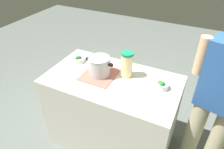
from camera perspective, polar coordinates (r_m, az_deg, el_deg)
ground_plane at (r=2.52m, az=0.00°, el=-17.08°), size 8.00×8.00×0.00m
counter_slab at (r=2.20m, az=0.00°, el=-10.22°), size 1.26×0.71×0.85m
dish_cloth at (r=1.98m, az=-3.41°, el=0.02°), size 0.31×0.35×0.01m
cooking_pot at (r=1.93m, az=-3.50°, el=2.43°), size 0.28×0.21×0.18m
lemonade_pitcher at (r=1.91m, az=4.14°, el=2.79°), size 0.11×0.11×0.25m
broccoli_bowl_front at (r=1.84m, az=13.63°, el=-2.91°), size 0.11×0.11×0.09m
broccoli_bowl_center at (r=2.20m, az=-9.28°, el=4.15°), size 0.14×0.14×0.07m
person_cook at (r=1.84m, az=27.36°, el=-6.67°), size 0.50×0.28×1.59m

